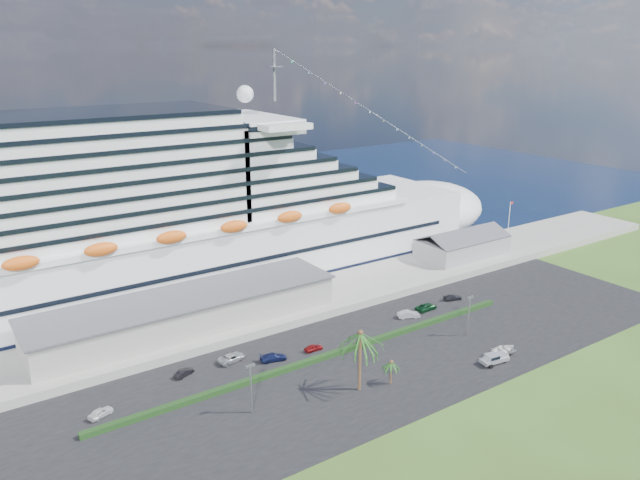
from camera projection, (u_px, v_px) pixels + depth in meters
ground at (420, 383)px, 105.64m from camera, size 420.00×420.00×0.00m
asphalt_lot at (379, 357)px, 114.30m from camera, size 140.00×38.00×0.12m
wharf at (295, 302)px, 136.92m from camera, size 240.00×20.00×1.80m
water at (152, 217)px, 208.17m from camera, size 420.00×160.00×0.02m
cruise_ship at (156, 223)px, 139.57m from camera, size 191.00×38.00×54.00m
terminal_building at (187, 310)px, 122.25m from camera, size 61.00×15.00×6.30m
port_shed at (462, 246)px, 163.86m from camera, size 24.00×12.31×7.37m
flagpole at (509, 221)px, 172.42m from camera, size 1.08×0.16×12.00m
hedge at (328, 355)px, 113.79m from camera, size 88.00×1.10×0.90m
lamp_post_left at (251, 383)px, 95.29m from camera, size 1.60×0.35×8.27m
lamp_post_right at (469, 311)px, 121.12m from camera, size 1.60×0.35×8.27m
palm_tall at (360, 340)px, 100.68m from camera, size 8.82×8.82×11.13m
palm_short at (391, 365)px, 104.10m from camera, size 3.53×3.53×4.56m
parked_car_0 at (101, 412)px, 95.65m from camera, size 4.38×3.12×1.39m
parked_car_1 at (184, 373)px, 107.46m from camera, size 3.91×2.54×1.22m
parked_car_2 at (232, 358)px, 112.40m from camera, size 5.58×3.22×1.46m
parked_car_3 at (273, 357)px, 112.63m from camera, size 5.24×3.10×1.42m
parked_car_4 at (314, 348)px, 116.37m from camera, size 3.70×1.56×1.25m
parked_car_5 at (409, 314)px, 130.46m from camera, size 4.94×3.43×1.54m
parked_car_6 at (426, 307)px, 134.32m from camera, size 5.19×2.55×1.42m
parked_car_7 at (453, 297)px, 139.70m from camera, size 4.56×2.86×1.23m
pickup_truck at (494, 358)px, 111.52m from camera, size 5.77×2.79×1.95m
boat_trailer at (504, 350)px, 114.43m from camera, size 6.10×3.93×1.75m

